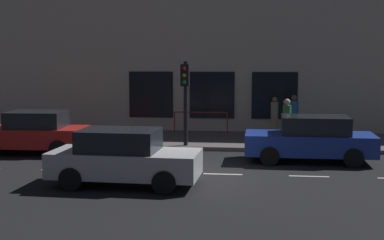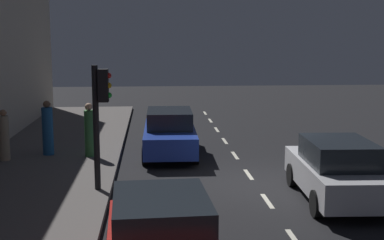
% 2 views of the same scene
% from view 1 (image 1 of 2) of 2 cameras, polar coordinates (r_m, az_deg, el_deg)
% --- Properties ---
extents(ground_plane, '(60.00, 60.00, 0.00)m').
position_cam_1_polar(ground_plane, '(16.57, -0.16, -5.72)').
color(ground_plane, black).
extents(sidewalk, '(4.50, 32.00, 0.15)m').
position_cam_1_polar(sidewalk, '(22.67, 1.69, -2.14)').
color(sidewalk, '#5B5654').
rests_on(sidewalk, ground).
extents(building_facade, '(0.65, 32.00, 7.57)m').
position_cam_1_polar(building_facade, '(24.94, 2.22, 7.20)').
color(building_facade, beige).
rests_on(building_facade, ground).
extents(lane_centre_line, '(0.12, 27.20, 0.01)m').
position_cam_1_polar(lane_centre_line, '(16.49, 3.31, -5.78)').
color(lane_centre_line, beige).
rests_on(lane_centre_line, ground).
extents(traffic_light, '(0.50, 0.32, 3.26)m').
position_cam_1_polar(traffic_light, '(20.50, -0.72, 3.24)').
color(traffic_light, black).
rests_on(traffic_light, sidewalk).
extents(parked_car_0, '(1.98, 4.20, 1.58)m').
position_cam_1_polar(parked_car_0, '(15.03, -7.30, -4.00)').
color(parked_car_0, '#B7B7BC').
rests_on(parked_car_0, ground).
extents(parked_car_1, '(1.99, 3.98, 1.58)m').
position_cam_1_polar(parked_car_1, '(20.68, -16.51, -1.29)').
color(parked_car_1, red).
rests_on(parked_car_1, ground).
extents(parked_car_2, '(1.91, 4.37, 1.58)m').
position_cam_1_polar(parked_car_2, '(18.67, 12.55, -2.00)').
color(parked_car_2, '#1E389E').
rests_on(parked_car_2, ground).
extents(pedestrian_0, '(0.44, 0.44, 1.81)m').
position_cam_1_polar(pedestrian_0, '(21.25, 10.07, -0.31)').
color(pedestrian_0, '#336B38').
rests_on(pedestrian_0, sidewalk).
extents(pedestrian_1, '(0.37, 0.37, 1.67)m').
position_cam_1_polar(pedestrian_1, '(23.90, 8.78, 0.30)').
color(pedestrian_1, gray).
rests_on(pedestrian_1, sidewalk).
extents(pedestrian_2, '(0.42, 0.42, 1.85)m').
position_cam_1_polar(pedestrian_2, '(22.70, 10.80, 0.13)').
color(pedestrian_2, '#1E5189').
rests_on(pedestrian_2, sidewalk).
extents(red_railing, '(0.05, 2.44, 0.97)m').
position_cam_1_polar(red_railing, '(24.06, 0.94, 0.33)').
color(red_railing, red).
rests_on(red_railing, sidewalk).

